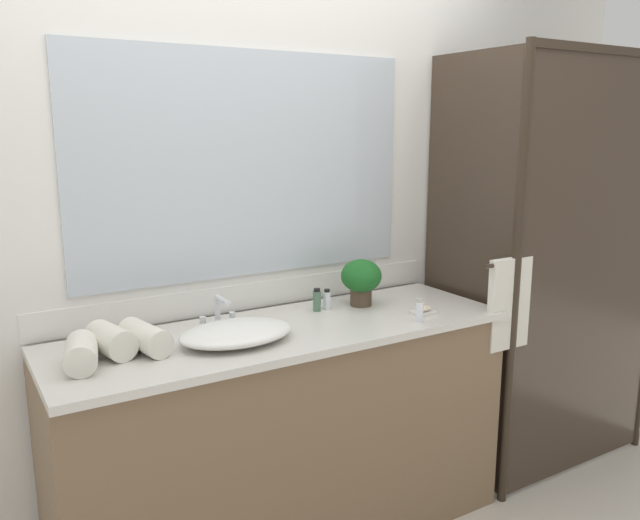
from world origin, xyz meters
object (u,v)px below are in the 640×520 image
Objects in this scene: rolled_towel_near_edge at (81,353)px; rolled_towel_middle at (111,341)px; amenity_bottle_lotion at (327,300)px; potted_plant at (361,278)px; faucet at (219,318)px; amenity_bottle_shampoo at (317,300)px; amenity_bottle_body_wash at (419,311)px; sink_basin at (237,333)px; soap_dish at (424,311)px; rolled_towel_far_edge at (145,338)px.

rolled_towel_middle reaches higher than rolled_towel_near_edge.
potted_plant is at bearing -10.12° from amenity_bottle_lotion.
faucet is 1.75× the size of amenity_bottle_shampoo.
amenity_bottle_lotion is 0.89× the size of amenity_bottle_body_wash.
sink_basin is 0.81m from soap_dish.
rolled_towel_middle is at bearing -173.71° from amenity_bottle_lotion.
faucet is at bearing 15.55° from rolled_towel_near_edge.
amenity_bottle_body_wash reaches higher than amenity_bottle_lotion.
potted_plant reaches higher than amenity_bottle_lotion.
rolled_towel_middle is (-1.13, 0.25, 0.01)m from amenity_bottle_body_wash.
potted_plant is 2.34× the size of amenity_bottle_lotion.
rolled_towel_near_edge is (-1.18, -0.14, -0.07)m from potted_plant.
rolled_towel_far_edge is at bearing 166.76° from sink_basin.
amenity_bottle_shampoo is at bearing -176.30° from amenity_bottle_lotion.
rolled_towel_near_edge is (-0.53, 0.02, 0.02)m from sink_basin.
amenity_bottle_lotion is 0.93m from rolled_towel_middle.
sink_basin is 0.49m from amenity_bottle_shampoo.
potted_plant is 0.18m from amenity_bottle_lotion.
rolled_towel_near_edge is 0.13m from rolled_towel_middle.
potted_plant is at bearing 5.40° from rolled_towel_far_edge.
rolled_towel_middle is (-1.07, -0.07, -0.07)m from potted_plant.
rolled_towel_far_edge is at bearing -174.60° from potted_plant.
rolled_towel_far_edge reaches higher than amenity_bottle_shampoo.
amenity_bottle_body_wash is at bearing -80.12° from potted_plant.
rolled_towel_far_edge is at bearing -171.32° from amenity_bottle_shampoo.
rolled_towel_middle is at bearing -169.72° from faucet.
amenity_bottle_lotion is 0.89× the size of amenity_bottle_shampoo.
faucet reaches higher than rolled_towel_middle.
amenity_bottle_shampoo is at bearing 22.72° from sink_basin.
sink_basin is 4.34× the size of amenity_bottle_body_wash.
faucet is (0.00, 0.17, 0.01)m from sink_basin.
sink_basin is 0.17m from faucet.
amenity_bottle_lotion reaches higher than sink_basin.
rolled_towel_far_edge is (-0.31, -0.09, 0.00)m from faucet.
rolled_towel_near_edge is at bearing 171.94° from amenity_bottle_body_wash.
potted_plant reaches higher than soap_dish.
amenity_bottle_body_wash is 1.05m from rolled_towel_far_edge.
rolled_towel_far_edge is (0.22, 0.05, -0.00)m from rolled_towel_near_edge.
potted_plant is 0.30m from soap_dish.
amenity_bottle_shampoo is (-0.05, -0.00, 0.01)m from amenity_bottle_lotion.
rolled_towel_near_edge is 1.01× the size of rolled_towel_middle.
amenity_bottle_lotion is at bearing 137.92° from soap_dish.
faucet is at bearing 155.64° from amenity_bottle_body_wash.
faucet is 0.84× the size of potted_plant.
faucet is at bearing 179.81° from potted_plant.
faucet is at bearing 16.87° from rolled_towel_far_edge.
soap_dish is 1.12m from rolled_towel_far_edge.
amenity_bottle_shampoo is at bearing 2.83° from faucet.
rolled_towel_far_edge is (0.11, -0.02, -0.00)m from rolled_towel_middle.
amenity_bottle_lotion is at bearing 169.88° from potted_plant.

